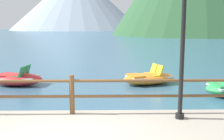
{
  "coord_description": "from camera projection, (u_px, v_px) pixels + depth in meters",
  "views": [
    {
      "loc": [
        0.84,
        -4.95,
        2.54
      ],
      "look_at": [
        1.03,
        5.0,
        0.9
      ],
      "focal_mm": 44.61,
      "sensor_mm": 36.0,
      "label": 1
    }
  ],
  "objects": [
    {
      "name": "pedal_boat_1",
      "position": [
        17.0,
        79.0,
        11.72
      ],
      "size": [
        2.28,
        1.53,
        0.85
      ],
      "color": "red",
      "rests_on": "ground"
    },
    {
      "name": "pedal_boat_4",
      "position": [
        149.0,
        78.0,
        11.94
      ],
      "size": [
        2.62,
        1.91,
        0.83
      ],
      "color": "orange",
      "rests_on": "ground"
    },
    {
      "name": "ground_plane",
      "position": [
        101.0,
        40.0,
        44.74
      ],
      "size": [
        200.0,
        200.0,
        0.0
      ],
      "primitive_type": "plane",
      "color": "#38607A"
    },
    {
      "name": "distant_peak",
      "position": [
        77.0,
        0.0,
        128.25
      ],
      "size": [
        60.54,
        60.54,
        26.86
      ],
      "primitive_type": "cone",
      "color": "#93A3B7",
      "rests_on": "ground"
    },
    {
      "name": "dock_railing",
      "position": [
        72.0,
        90.0,
        6.65
      ],
      "size": [
        23.92,
        0.12,
        0.95
      ],
      "color": "brown",
      "rests_on": "promenade_dock"
    },
    {
      "name": "lamp_post",
      "position": [
        184.0,
        4.0,
        5.98
      ],
      "size": [
        0.28,
        0.28,
        4.27
      ],
      "color": "black",
      "rests_on": "promenade_dock"
    }
  ]
}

